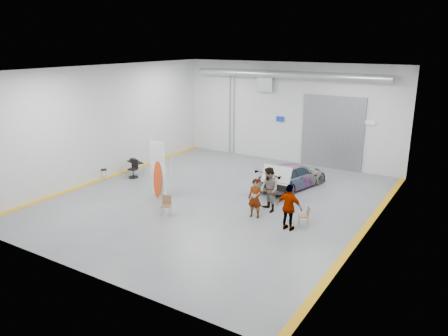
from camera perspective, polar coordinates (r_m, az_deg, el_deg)
The scene contains 13 objects.
ground at distance 20.65m, azimuth -0.96°, elevation -4.06°, with size 16.00×16.00×0.00m, color #5C5E64.
room_shell at distance 21.36m, azimuth 2.79°, elevation 7.92°, with size 14.02×16.18×6.01m.
sedan_car at distance 22.37m, azimuth 8.97°, elevation -0.99°, with size 1.72×4.23×1.23m, color white.
person_a at distance 18.35m, azimuth 4.09°, elevation -3.97°, with size 0.61×0.40×1.68m, color brown.
person_b at distance 19.00m, azimuth 5.89°, elevation -2.83°, with size 0.96×0.74×1.97m, color slate.
person_c at distance 17.25m, azimuth 8.52°, elevation -5.11°, with size 1.09×0.45×1.88m, color olive.
surfboard_display at distance 20.78m, azimuth -8.67°, elevation -0.71°, with size 0.82×0.26×2.90m.
folding_chair_near at distance 18.88m, azimuth -7.55°, elevation -5.36°, with size 0.52×0.56×0.83m.
folding_chair_far at distance 18.00m, azimuth 10.34°, elevation -6.62°, with size 0.52×0.63×0.83m.
shop_stool at distance 23.96m, azimuth -15.38°, elevation -0.93°, with size 0.34×0.34×0.66m.
work_table at distance 24.90m, azimuth -11.59°, elevation 0.82°, with size 1.20×0.89×0.88m.
office_chair at distance 24.24m, azimuth -11.70°, elevation -0.24°, with size 0.52×0.52×0.97m.
trunk_lid at distance 20.55m, azimuth 6.99°, elevation -0.62°, with size 1.43×0.87×0.04m, color silver.
Camera 1 is at (10.53, -16.24, 7.18)m, focal length 35.00 mm.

